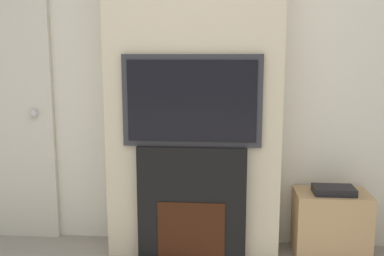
{
  "coord_description": "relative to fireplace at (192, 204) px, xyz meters",
  "views": [
    {
      "loc": [
        0.22,
        -1.03,
        1.37
      ],
      "look_at": [
        0.0,
        1.69,
        0.91
      ],
      "focal_mm": 40.0,
      "sensor_mm": 36.0,
      "label": 1
    }
  ],
  "objects": [
    {
      "name": "media_stand",
      "position": [
        0.95,
        0.14,
        -0.16
      ],
      "size": [
        0.49,
        0.3,
        0.5
      ],
      "color": "tan",
      "rests_on": "ground_plane"
    },
    {
      "name": "fireplace",
      "position": [
        0.0,
        0.0,
        0.0
      ],
      "size": [
        0.71,
        0.15,
        0.79
      ],
      "color": "black",
      "rests_on": "ground_plane"
    },
    {
      "name": "wall_back",
      "position": [
        0.0,
        0.34,
        0.96
      ],
      "size": [
        6.0,
        0.06,
        2.7
      ],
      "color": "silver",
      "rests_on": "ground_plane"
    },
    {
      "name": "chimney_breast",
      "position": [
        0.0,
        0.16,
        0.96
      ],
      "size": [
        1.16,
        0.31,
        2.7
      ],
      "color": "beige",
      "rests_on": "ground_plane"
    },
    {
      "name": "television",
      "position": [
        0.0,
        -0.0,
        0.69
      ],
      "size": [
        0.9,
        0.07,
        0.59
      ],
      "color": "#2D2D33",
      "rests_on": "fireplace"
    }
  ]
}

